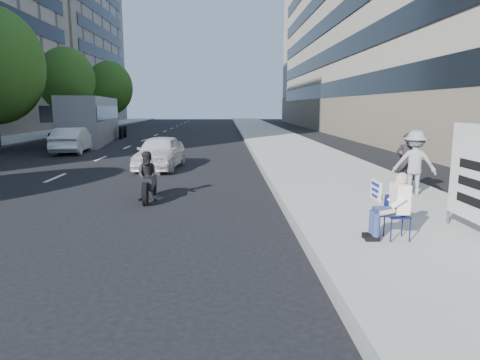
{
  "coord_description": "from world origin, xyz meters",
  "views": [
    {
      "loc": [
        -0.07,
        -8.19,
        2.69
      ],
      "look_at": [
        0.29,
        2.06,
        0.91
      ],
      "focal_mm": 32.0,
      "sensor_mm": 36.0,
      "label": 1
    }
  ],
  "objects_px": {
    "seated_protester": "(392,202)",
    "bus": "(92,120)",
    "jogger": "(415,163)",
    "white_sedan_near": "(160,152)",
    "motorcycle": "(149,179)",
    "pedestrian_woman": "(406,161)",
    "white_sedan_mid": "(73,140)"
  },
  "relations": [
    {
      "from": "pedestrian_woman",
      "to": "seated_protester",
      "type": "bearing_deg",
      "value": 71.79
    },
    {
      "from": "white_sedan_near",
      "to": "pedestrian_woman",
      "type": "bearing_deg",
      "value": -30.56
    },
    {
      "from": "bus",
      "to": "seated_protester",
      "type": "bearing_deg",
      "value": -69.66
    },
    {
      "from": "white_sedan_near",
      "to": "bus",
      "type": "relative_size",
      "value": 0.34
    },
    {
      "from": "jogger",
      "to": "pedestrian_woman",
      "type": "height_order",
      "value": "jogger"
    },
    {
      "from": "pedestrian_woman",
      "to": "motorcycle",
      "type": "relative_size",
      "value": 0.86
    },
    {
      "from": "jogger",
      "to": "motorcycle",
      "type": "bearing_deg",
      "value": 20.11
    },
    {
      "from": "motorcycle",
      "to": "bus",
      "type": "distance_m",
      "value": 21.63
    },
    {
      "from": "white_sedan_near",
      "to": "motorcycle",
      "type": "xyz_separation_m",
      "value": [
        0.63,
        -6.34,
        -0.08
      ]
    },
    {
      "from": "white_sedan_mid",
      "to": "bus",
      "type": "relative_size",
      "value": 0.36
    },
    {
      "from": "jogger",
      "to": "white_sedan_mid",
      "type": "bearing_deg",
      "value": -21.61
    },
    {
      "from": "white_sedan_near",
      "to": "bus",
      "type": "distance_m",
      "value": 15.57
    },
    {
      "from": "jogger",
      "to": "bus",
      "type": "relative_size",
      "value": 0.15
    },
    {
      "from": "pedestrian_woman",
      "to": "bus",
      "type": "xyz_separation_m",
      "value": [
        -15.36,
        19.65,
        0.61
      ]
    },
    {
      "from": "motorcycle",
      "to": "white_sedan_mid",
      "type": "bearing_deg",
      "value": 113.42
    },
    {
      "from": "seated_protester",
      "to": "bus",
      "type": "height_order",
      "value": "bus"
    },
    {
      "from": "jogger",
      "to": "pedestrian_woman",
      "type": "xyz_separation_m",
      "value": [
        0.04,
        0.67,
        -0.05
      ]
    },
    {
      "from": "jogger",
      "to": "white_sedan_mid",
      "type": "relative_size",
      "value": 0.42
    },
    {
      "from": "jogger",
      "to": "motorcycle",
      "type": "distance_m",
      "value": 7.65
    },
    {
      "from": "seated_protester",
      "to": "jogger",
      "type": "xyz_separation_m",
      "value": [
        2.27,
        4.14,
        0.2
      ]
    },
    {
      "from": "white_sedan_mid",
      "to": "white_sedan_near",
      "type": "bearing_deg",
      "value": 127.13
    },
    {
      "from": "jogger",
      "to": "white_sedan_near",
      "type": "bearing_deg",
      "value": -17.01
    },
    {
      "from": "seated_protester",
      "to": "bus",
      "type": "distance_m",
      "value": 27.73
    },
    {
      "from": "seated_protester",
      "to": "pedestrian_woman",
      "type": "xyz_separation_m",
      "value": [
        2.31,
        4.81,
        0.15
      ]
    },
    {
      "from": "jogger",
      "to": "white_sedan_near",
      "type": "xyz_separation_m",
      "value": [
        -8.27,
        6.46,
        -0.36
      ]
    },
    {
      "from": "white_sedan_mid",
      "to": "bus",
      "type": "distance_m",
      "value": 7.32
    },
    {
      "from": "white_sedan_mid",
      "to": "motorcycle",
      "type": "relative_size",
      "value": 2.17
    },
    {
      "from": "jogger",
      "to": "motorcycle",
      "type": "height_order",
      "value": "jogger"
    },
    {
      "from": "pedestrian_woman",
      "to": "motorcycle",
      "type": "xyz_separation_m",
      "value": [
        -7.68,
        -0.55,
        -0.39
      ]
    },
    {
      "from": "jogger",
      "to": "white_sedan_near",
      "type": "height_order",
      "value": "jogger"
    },
    {
      "from": "white_sedan_near",
      "to": "bus",
      "type": "xyz_separation_m",
      "value": [
        -7.05,
        13.85,
        0.92
      ]
    },
    {
      "from": "seated_protester",
      "to": "motorcycle",
      "type": "height_order",
      "value": "seated_protester"
    }
  ]
}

